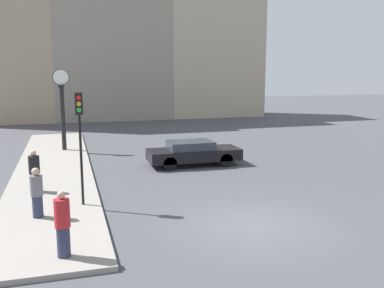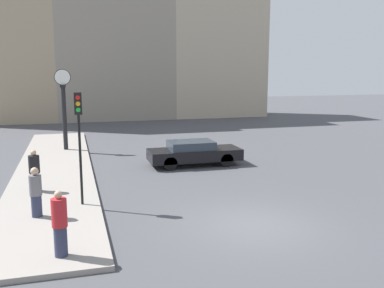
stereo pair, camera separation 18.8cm
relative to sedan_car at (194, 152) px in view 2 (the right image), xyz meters
name	(u,v)px [view 2 (the right image)]	position (x,y,z in m)	size (l,w,h in m)	color
ground_plane	(253,225)	(-0.59, -8.82, -0.67)	(120.00, 120.00, 0.00)	#47474C
sidewalk_corner	(54,169)	(-6.90, 0.78, -0.60)	(3.53, 23.21, 0.15)	gray
building_row	(111,32)	(-1.87, 22.65, 7.79)	(28.85, 5.00, 19.55)	tan
sedan_car	(194,152)	(0.00, 0.00, 0.00)	(4.73, 1.78, 1.28)	black
traffic_light_near	(79,125)	(-5.75, -5.59, 2.31)	(0.26, 0.24, 3.97)	black
street_clock	(64,108)	(-6.38, 5.61, 1.99)	(0.94, 0.33, 4.77)	black
pedestrian_red_top	(60,224)	(-6.40, -9.87, 0.34)	(0.39, 0.39, 1.74)	#2D334C
pedestrian_grey_jacket	(36,192)	(-7.21, -6.53, 0.29)	(0.39, 0.39, 1.64)	#2D334C
pedestrian_black_jacket	(35,171)	(-7.48, -3.36, 0.29)	(0.42, 0.42, 1.65)	#2D334C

